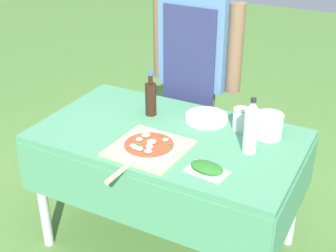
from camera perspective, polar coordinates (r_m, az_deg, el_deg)
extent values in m
plane|color=#517F38|center=(2.81, 0.06, -14.03)|extent=(12.00, 12.00, 0.00)
cube|color=#478960|center=(2.40, 0.06, -1.24)|extent=(1.34, 0.78, 0.04)
cube|color=#478960|center=(2.20, -4.76, -9.24)|extent=(1.34, 0.01, 0.28)
cube|color=#478960|center=(2.78, 3.82, -0.64)|extent=(1.34, 0.01, 0.28)
cube|color=#478960|center=(2.81, -12.22, -0.93)|extent=(0.01, 0.78, 0.28)
cube|color=#478960|center=(2.30, 15.34, -8.47)|extent=(0.01, 0.78, 0.28)
cylinder|color=#B7B7BC|center=(2.68, -15.11, -8.08)|extent=(0.06, 0.06, 0.69)
cylinder|color=#B7B7BC|center=(3.10, -7.16, -1.99)|extent=(0.06, 0.06, 0.69)
cylinder|color=#B7B7BC|center=(2.69, 15.18, -7.96)|extent=(0.06, 0.06, 0.69)
cylinder|color=#70604C|center=(3.02, 4.43, -1.89)|extent=(0.11, 0.11, 0.77)
cylinder|color=#70604C|center=(3.08, 1.88, -1.19)|extent=(0.11, 0.11, 0.77)
cube|color=#4C7099|center=(2.78, 3.50, 10.68)|extent=(0.42, 0.19, 0.58)
cube|color=navy|center=(2.77, 2.47, 5.90)|extent=(0.33, 0.02, 0.84)
cylinder|color=brown|center=(2.69, 8.19, 9.31)|extent=(0.09, 0.09, 0.51)
cylinder|color=brown|center=(2.90, -0.90, 10.92)|extent=(0.09, 0.09, 0.51)
cube|color=#D1B27F|center=(2.25, -2.33, -2.70)|extent=(0.36, 0.36, 0.01)
cylinder|color=#D1B27F|center=(2.07, -6.12, -5.76)|extent=(0.03, 0.17, 0.02)
cylinder|color=beige|center=(2.24, -2.33, -2.44)|extent=(0.27, 0.27, 0.01)
cylinder|color=#D14223|center=(2.24, -2.34, -2.25)|extent=(0.24, 0.24, 0.00)
ellipsoid|color=white|center=(2.26, -0.30, -1.66)|extent=(0.03, 0.03, 0.01)
ellipsoid|color=white|center=(2.20, -3.99, -2.61)|extent=(0.04, 0.04, 0.01)
ellipsoid|color=white|center=(2.26, -3.53, -1.60)|extent=(0.04, 0.04, 0.01)
ellipsoid|color=white|center=(2.29, -2.71, -1.10)|extent=(0.06, 0.06, 0.02)
ellipsoid|color=white|center=(2.20, -2.28, -2.48)|extent=(0.05, 0.05, 0.02)
ellipsoid|color=white|center=(2.16, -2.44, -3.08)|extent=(0.04, 0.04, 0.02)
ellipsoid|color=white|center=(2.24, -2.02, -1.92)|extent=(0.06, 0.06, 0.02)
ellipsoid|color=white|center=(2.21, -4.29, -2.38)|extent=(0.04, 0.03, 0.01)
ellipsoid|color=white|center=(2.19, -3.57, -2.73)|extent=(0.05, 0.05, 0.01)
ellipsoid|color=#286B23|center=(2.26, -3.96, -1.86)|extent=(0.03, 0.02, 0.00)
ellipsoid|color=#286B23|center=(2.22, -3.55, -2.31)|extent=(0.04, 0.02, 0.00)
ellipsoid|color=#286B23|center=(2.30, -0.82, -1.15)|extent=(0.03, 0.02, 0.00)
ellipsoid|color=#286B23|center=(2.23, 0.08, -2.23)|extent=(0.03, 0.02, 0.00)
ellipsoid|color=#286B23|center=(2.25, -0.64, -1.93)|extent=(0.03, 0.02, 0.00)
cylinder|color=black|center=(2.54, -2.11, 3.25)|extent=(0.06, 0.06, 0.18)
cylinder|color=black|center=(2.50, -2.16, 5.67)|extent=(0.02, 0.02, 0.05)
cylinder|color=#335BB2|center=(2.49, -2.17, 6.38)|extent=(0.03, 0.03, 0.02)
cylinder|color=silver|center=(2.21, 10.04, -0.62)|extent=(0.07, 0.07, 0.22)
cone|color=silver|center=(2.15, 10.32, 2.43)|extent=(0.07, 0.07, 0.04)
cylinder|color=#232326|center=(2.14, 10.39, 3.13)|extent=(0.03, 0.03, 0.02)
cube|color=silver|center=(2.08, 4.74, -5.53)|extent=(0.20, 0.13, 0.01)
ellipsoid|color=#286B23|center=(2.07, 4.76, -5.05)|extent=(0.17, 0.11, 0.04)
cylinder|color=silver|center=(2.38, 12.20, 0.05)|extent=(0.14, 0.14, 0.12)
cylinder|color=white|center=(2.52, 4.68, 0.76)|extent=(0.23, 0.23, 0.00)
cylinder|color=white|center=(2.52, 4.68, 0.86)|extent=(0.23, 0.23, 0.00)
cylinder|color=white|center=(2.52, 4.69, 0.97)|extent=(0.23, 0.23, 0.00)
cylinder|color=white|center=(2.52, 4.69, 1.07)|extent=(0.23, 0.23, 0.00)
cylinder|color=white|center=(2.51, 4.70, 1.17)|extent=(0.23, 0.23, 0.00)
cylinder|color=white|center=(2.51, 4.70, 1.27)|extent=(0.23, 0.23, 0.00)
cylinder|color=silver|center=(2.43, 8.87, 0.72)|extent=(0.08, 0.08, 0.11)
cylinder|color=#D14223|center=(2.43, 8.84, 0.38)|extent=(0.07, 0.07, 0.08)
cylinder|color=#B7B2A3|center=(2.40, 8.97, 1.98)|extent=(0.09, 0.09, 0.01)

